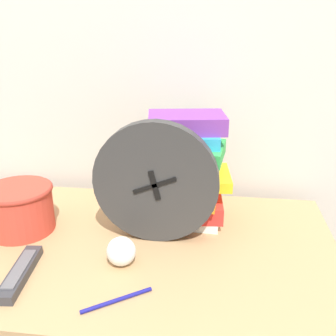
# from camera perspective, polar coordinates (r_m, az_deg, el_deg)

# --- Properties ---
(wall_back) EXTENTS (6.00, 0.04, 2.40)m
(wall_back) POSITION_cam_1_polar(r_m,az_deg,el_deg) (1.19, -4.32, 17.63)
(wall_back) COLOR beige
(wall_back) RESTS_ON ground_plane
(desk_clock) EXTENTS (0.29, 0.04, 0.29)m
(desk_clock) POSITION_cam_1_polar(r_m,az_deg,el_deg) (0.91, -1.81, -2.15)
(desk_clock) COLOR #333333
(desk_clock) RESTS_ON desk
(book_stack) EXTENTS (0.26, 0.19, 0.28)m
(book_stack) POSITION_cam_1_polar(r_m,az_deg,el_deg) (1.01, 1.87, -0.56)
(book_stack) COLOR white
(book_stack) RESTS_ON desk
(basket) EXTENTS (0.17, 0.17, 0.12)m
(basket) POSITION_cam_1_polar(r_m,az_deg,el_deg) (1.05, -20.78, -5.31)
(basket) COLOR #C63D2D
(basket) RESTS_ON desk
(tv_remote) EXTENTS (0.06, 0.18, 0.02)m
(tv_remote) POSITION_cam_1_polar(r_m,az_deg,el_deg) (0.89, -20.65, -14.02)
(tv_remote) COLOR #333338
(tv_remote) RESTS_ON desk
(crumpled_paper_ball) EXTENTS (0.06, 0.06, 0.06)m
(crumpled_paper_ball) POSITION_cam_1_polar(r_m,az_deg,el_deg) (0.87, -6.81, -11.91)
(crumpled_paper_ball) COLOR white
(crumpled_paper_ball) RESTS_ON desk
(pen) EXTENTS (0.12, 0.09, 0.01)m
(pen) POSITION_cam_1_polar(r_m,az_deg,el_deg) (0.79, -7.42, -18.48)
(pen) COLOR navy
(pen) RESTS_ON desk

